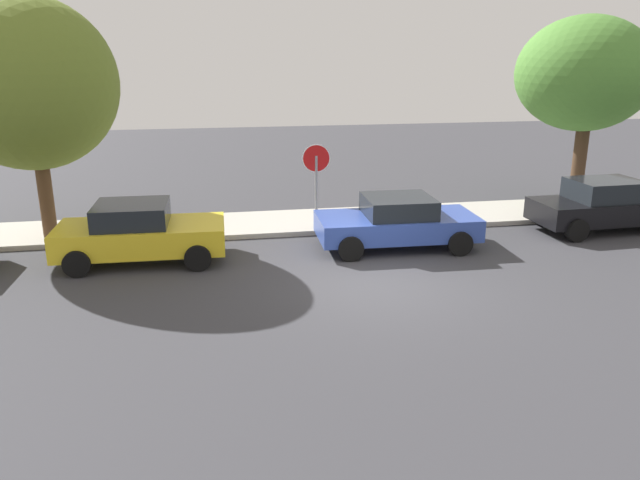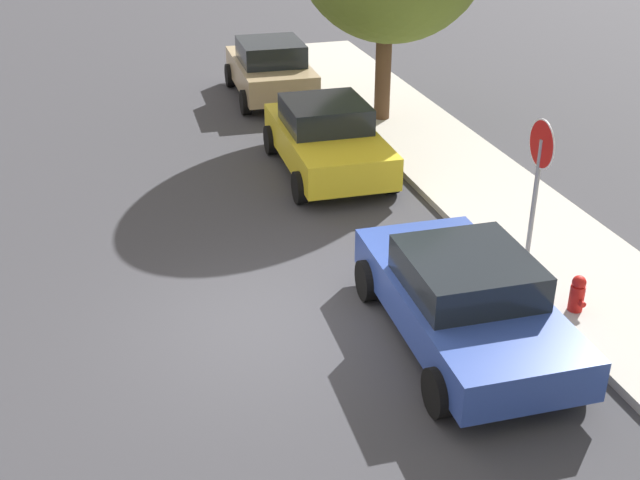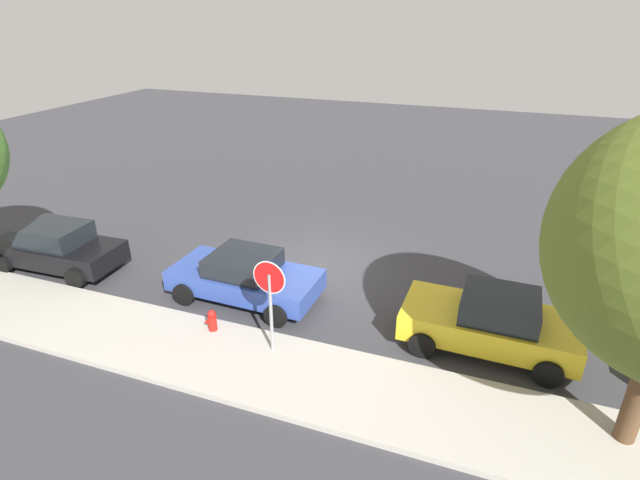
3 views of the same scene
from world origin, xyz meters
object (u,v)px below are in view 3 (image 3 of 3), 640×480
Objects in this scene: parked_car_blue at (245,276)px; parked_car_black at (56,247)px; parked_car_yellow at (491,321)px; stop_sign at (270,292)px; fire_hydrant at (212,322)px.

parked_car_blue is 1.01× the size of parked_car_black.
parked_car_yellow reaches higher than parked_car_blue.
stop_sign is at bearing 168.96° from parked_car_black.
stop_sign is 2.94m from parked_car_blue.
parked_car_blue is at bearing -175.74° from parked_car_black.
fire_hydrant is at bearing -6.49° from stop_sign.
parked_car_black reaches higher than parked_car_yellow.
stop_sign reaches higher than parked_car_yellow.
parked_car_black is (8.19, -1.60, -0.98)m from stop_sign.
parked_car_black reaches higher than fire_hydrant.
parked_car_yellow is at bearing -164.16° from fire_hydrant.
parked_car_yellow is 13.00m from parked_car_black.
parked_car_black is (13.00, 0.47, 0.01)m from parked_car_yellow.
parked_car_yellow is (-4.80, -2.06, -0.98)m from stop_sign.
parked_car_blue is 6.40m from parked_car_black.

